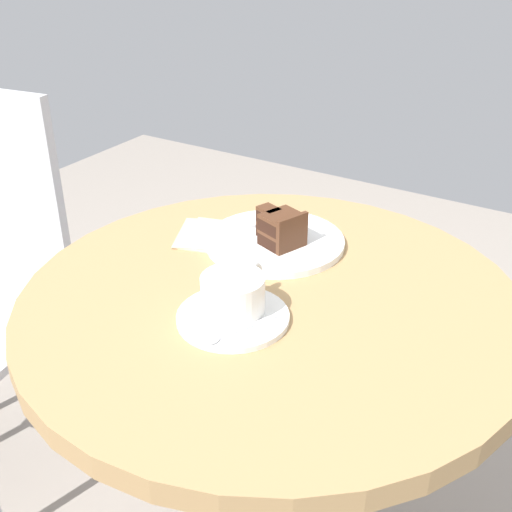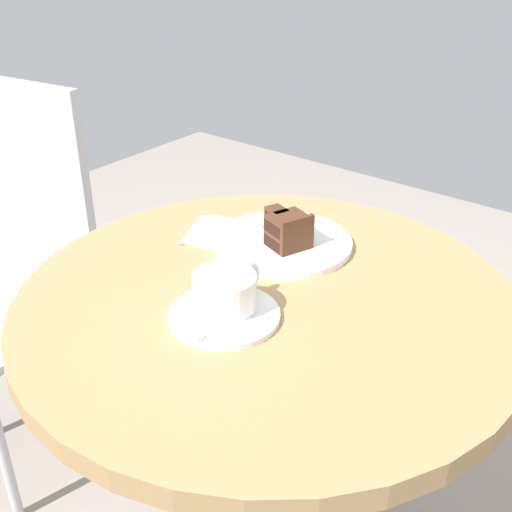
{
  "view_description": "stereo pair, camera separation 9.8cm",
  "coord_description": "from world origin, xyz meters",
  "px_view_note": "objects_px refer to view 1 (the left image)",
  "views": [
    {
      "loc": [
        -0.71,
        -0.41,
        1.25
      ],
      "look_at": [
        0.03,
        0.04,
        0.78
      ],
      "focal_mm": 45.0,
      "sensor_mm": 36.0,
      "label": 1
    },
    {
      "loc": [
        -0.65,
        -0.49,
        1.25
      ],
      "look_at": [
        0.03,
        0.04,
        0.78
      ],
      "focal_mm": 45.0,
      "sensor_mm": 36.0,
      "label": 2
    }
  ],
  "objects_px": {
    "fork": "(278,221)",
    "coffee_cup": "(234,293)",
    "teaspoon": "(233,333)",
    "cake_slice": "(280,229)",
    "saucer": "(233,317)",
    "cake_plate": "(275,241)",
    "napkin": "(216,235)"
  },
  "relations": [
    {
      "from": "coffee_cup",
      "to": "cake_plate",
      "type": "height_order",
      "value": "coffee_cup"
    },
    {
      "from": "teaspoon",
      "to": "cake_slice",
      "type": "bearing_deg",
      "value": -139.47
    },
    {
      "from": "coffee_cup",
      "to": "napkin",
      "type": "xyz_separation_m",
      "value": [
        0.19,
        0.16,
        -0.04
      ]
    },
    {
      "from": "coffee_cup",
      "to": "cake_plate",
      "type": "distance_m",
      "value": 0.23
    },
    {
      "from": "saucer",
      "to": "coffee_cup",
      "type": "bearing_deg",
      "value": 23.88
    },
    {
      "from": "teaspoon",
      "to": "fork",
      "type": "xyz_separation_m",
      "value": [
        0.32,
        0.12,
        0.0
      ]
    },
    {
      "from": "fork",
      "to": "napkin",
      "type": "height_order",
      "value": "fork"
    },
    {
      "from": "teaspoon",
      "to": "napkin",
      "type": "height_order",
      "value": "teaspoon"
    },
    {
      "from": "saucer",
      "to": "fork",
      "type": "relative_size",
      "value": 1.28
    },
    {
      "from": "teaspoon",
      "to": "cake_plate",
      "type": "relative_size",
      "value": 0.44
    },
    {
      "from": "coffee_cup",
      "to": "teaspoon",
      "type": "relative_size",
      "value": 1.17
    },
    {
      "from": "fork",
      "to": "coffee_cup",
      "type": "bearing_deg",
      "value": -128.7
    },
    {
      "from": "teaspoon",
      "to": "cake_plate",
      "type": "bearing_deg",
      "value": -136.82
    },
    {
      "from": "fork",
      "to": "saucer",
      "type": "bearing_deg",
      "value": -128.48
    },
    {
      "from": "napkin",
      "to": "coffee_cup",
      "type": "bearing_deg",
      "value": -139.41
    },
    {
      "from": "fork",
      "to": "napkin",
      "type": "xyz_separation_m",
      "value": [
        -0.09,
        0.08,
        -0.01
      ]
    },
    {
      "from": "coffee_cup",
      "to": "napkin",
      "type": "relative_size",
      "value": 0.72
    },
    {
      "from": "teaspoon",
      "to": "fork",
      "type": "distance_m",
      "value": 0.34
    },
    {
      "from": "cake_plate",
      "to": "cake_slice",
      "type": "relative_size",
      "value": 2.56
    },
    {
      "from": "teaspoon",
      "to": "cake_slice",
      "type": "relative_size",
      "value": 1.12
    },
    {
      "from": "napkin",
      "to": "teaspoon",
      "type": "bearing_deg",
      "value": -141.04
    },
    {
      "from": "saucer",
      "to": "napkin",
      "type": "relative_size",
      "value": 0.94
    },
    {
      "from": "cake_slice",
      "to": "teaspoon",
      "type": "bearing_deg",
      "value": -164.11
    },
    {
      "from": "saucer",
      "to": "fork",
      "type": "bearing_deg",
      "value": 17.58
    },
    {
      "from": "napkin",
      "to": "saucer",
      "type": "bearing_deg",
      "value": -140.06
    },
    {
      "from": "cake_plate",
      "to": "cake_slice",
      "type": "height_order",
      "value": "cake_slice"
    },
    {
      "from": "teaspoon",
      "to": "cake_slice",
      "type": "xyz_separation_m",
      "value": [
        0.25,
        0.07,
        0.03
      ]
    },
    {
      "from": "coffee_cup",
      "to": "teaspoon",
      "type": "xyz_separation_m",
      "value": [
        -0.05,
        -0.03,
        -0.03
      ]
    },
    {
      "from": "saucer",
      "to": "cake_plate",
      "type": "distance_m",
      "value": 0.24
    },
    {
      "from": "saucer",
      "to": "cake_plate",
      "type": "bearing_deg",
      "value": 15.68
    },
    {
      "from": "coffee_cup",
      "to": "napkin",
      "type": "height_order",
      "value": "coffee_cup"
    },
    {
      "from": "saucer",
      "to": "cake_slice",
      "type": "distance_m",
      "value": 0.22
    }
  ]
}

